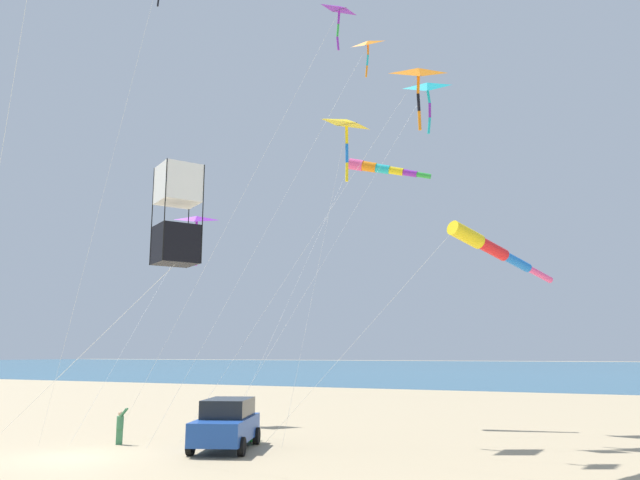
{
  "coord_description": "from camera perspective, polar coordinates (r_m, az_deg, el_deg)",
  "views": [
    {
      "loc": [
        -16.82,
        -17.44,
        3.58
      ],
      "look_at": [
        5.68,
        -6.85,
        8.15
      ],
      "focal_mm": 34.72,
      "sensor_mm": 36.0,
      "label": 1
    }
  ],
  "objects": [
    {
      "name": "parked_car",
      "position": [
        24.89,
        -8.62,
        -16.36
      ],
      "size": [
        4.68,
        3.25,
        1.85
      ],
      "color": "#1E479E",
      "rests_on": "ground_plane"
    },
    {
      "name": "kite_box_striped_overhead",
      "position": [
        12.6,
        -13.04,
        2.28
      ],
      "size": [
        1.1,
        8.09,
        7.29
      ],
      "color": "white",
      "rests_on": "ground_plane"
    },
    {
      "name": "kite_delta_checkered_midright",
      "position": [
        32.2,
        4.36,
        17.5
      ],
      "size": [
        7.74,
        7.24,
        19.07
      ],
      "color": "orange",
      "rests_on": "ground_plane"
    },
    {
      "name": "kite_delta_red_high_left",
      "position": [
        35.52,
        -11.3,
        1.81
      ],
      "size": [
        10.16,
        2.24,
        11.4
      ],
      "color": "purple",
      "rests_on": "ground_plane"
    },
    {
      "name": "cooler_box",
      "position": [
        27.08,
        -6.31,
        -17.49
      ],
      "size": [
        0.62,
        0.42,
        0.42
      ],
      "color": "green",
      "rests_on": "ground_plane"
    },
    {
      "name": "kite_delta_rainbow_low_near",
      "position": [
        29.07,
        2.48,
        10.6
      ],
      "size": [
        4.47,
        2.52,
        14.39
      ],
      "color": "yellow",
      "rests_on": "ground_plane"
    },
    {
      "name": "kite_windsock_purple_drifting",
      "position": [
        35.08,
        5.38,
        6.59
      ],
      "size": [
        10.08,
        6.42,
        14.51
      ],
      "color": "#EF4C93",
      "rests_on": "ground_plane"
    },
    {
      "name": "kite_delta_blue_topmost",
      "position": [
        29.49,
        1.75,
        20.36
      ],
      "size": [
        2.38,
        10.85,
        19.03
      ],
      "color": "purple",
      "rests_on": "ground_plane"
    },
    {
      "name": "kite_delta_long_streamer_right",
      "position": [
        35.95,
        9.84,
        13.74
      ],
      "size": [
        9.73,
        8.28,
        18.82
      ],
      "color": "#1EB7C6",
      "rests_on": "ground_plane"
    },
    {
      "name": "kite_delta_white_trailing",
      "position": [
        31.77,
        9.05,
        14.95
      ],
      "size": [
        7.22,
        10.03,
        17.74
      ],
      "color": "orange",
      "rests_on": "ground_plane"
    },
    {
      "name": "person_child_green_jacket",
      "position": [
        27.08,
        -17.93,
        -15.88
      ],
      "size": [
        0.46,
        0.5,
        1.42
      ],
      "color": "#3D7F51",
      "rests_on": "ground_plane"
    },
    {
      "name": "ocean_water_strip",
      "position": [
        182.69,
        20.1,
        -10.92
      ],
      "size": [
        240.0,
        600.0,
        0.01
      ],
      "primitive_type": "cube",
      "color": "#285B7A",
      "rests_on": "ground_plane"
    },
    {
      "name": "ground_plane",
      "position": [
        24.49,
        -21.72,
        -18.11
      ],
      "size": [
        600.0,
        600.0,
        0.0
      ],
      "primitive_type": "plane",
      "color": "tan"
    },
    {
      "name": "kite_windsock_small_distant",
      "position": [
        21.38,
        15.37,
        -0.69
      ],
      "size": [
        4.5,
        11.23,
        7.78
      ],
      "color": "yellow",
      "rests_on": "ground_plane"
    }
  ]
}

